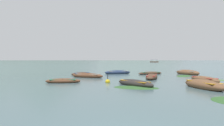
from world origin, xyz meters
TOP-DOWN VIEW (x-y plane):
  - ground_plane at (0.00, 1500.00)m, footprint 6000.00×6000.00m
  - mountain_1 at (-840.09, 2110.29)m, footprint 1516.37×1516.37m
  - mountain_2 at (179.50, 2357.43)m, footprint 1368.60×1368.60m
  - mountain_3 at (1074.83, 2176.73)m, footprint 1099.55×1099.55m
  - rowboat_0 at (-4.07, 18.89)m, footprint 4.33×2.51m
  - rowboat_1 at (8.38, 15.07)m, footprint 1.90×4.44m
  - rowboat_2 at (-0.38, 25.18)m, footprint 4.32×2.55m
  - rowboat_3 at (6.18, 10.32)m, footprint 2.39×4.32m
  - rowboat_4 at (4.52, 24.28)m, footprint 4.12×2.71m
  - rowboat_5 at (3.57, 17.70)m, footprint 2.44×4.74m
  - rowboat_6 at (9.98, 24.20)m, footprint 3.08×4.72m
  - rowboat_7 at (1.08, 11.51)m, footprint 3.35×3.78m
  - rowboat_8 at (-5.50, 13.47)m, footprint 3.38×1.46m
  - rowboat_9 at (-5.60, 22.89)m, footprint 2.95×2.58m
  - ferry_0 at (32.22, 166.79)m, footprint 7.91×4.97m
  - mooring_buoy at (-1.28, 13.53)m, footprint 0.46×0.46m
  - weed_patch_0 at (8.43, 21.21)m, footprint 3.20×3.79m
  - weed_patch_2 at (9.80, 16.40)m, footprint 3.19×2.43m
  - weed_patch_4 at (1.08, 10.41)m, footprint 3.80×2.51m

SIDE VIEW (x-z plane):
  - ground_plane at x=0.00m, z-range 0.00..0.00m
  - weed_patch_0 at x=8.43m, z-range -0.07..0.07m
  - weed_patch_2 at x=9.80m, z-range -0.07..0.07m
  - weed_patch_4 at x=1.08m, z-range -0.07..0.07m
  - mooring_buoy at x=-1.28m, z-range -0.36..0.56m
  - rowboat_9 at x=-5.60m, z-range -0.09..0.39m
  - rowboat_8 at x=-5.50m, z-range -0.09..0.40m
  - rowboat_4 at x=4.52m, z-range -0.09..0.41m
  - rowboat_1 at x=8.38m, z-range -0.12..0.51m
  - rowboat_5 at x=3.57m, z-range -0.12..0.53m
  - rowboat_7 at x=1.08m, z-range -0.12..0.53m
  - rowboat_0 at x=-4.07m, z-range -0.12..0.54m
  - rowboat_2 at x=-0.38m, z-range -0.13..0.55m
  - rowboat_3 at x=6.18m, z-range -0.15..0.65m
  - rowboat_6 at x=9.98m, z-range -0.16..0.70m
  - ferry_0 at x=32.22m, z-range -0.82..1.72m
  - mountain_3 at x=1074.83m, z-range 0.00..253.77m
  - mountain_2 at x=179.50m, z-range 0.00..477.16m
  - mountain_1 at x=-840.09m, z-range 0.00..594.31m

